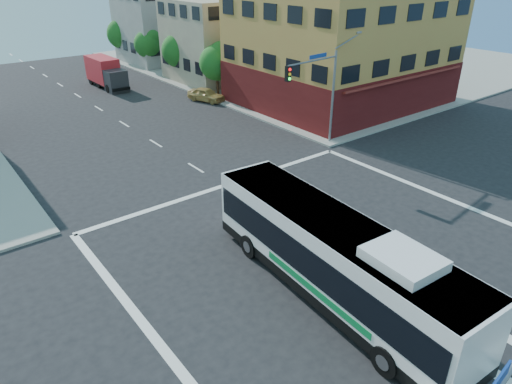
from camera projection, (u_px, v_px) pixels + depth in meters
ground at (335, 253)px, 22.15m from camera, size 120.00×120.00×0.00m
sidewalk_ne at (325, 59)px, 65.94m from camera, size 50.00×50.00×0.15m
corner_building_ne at (343, 41)px, 43.45m from camera, size 18.10×15.44×14.00m
building_east_near at (225, 39)px, 53.34m from camera, size 12.06×10.06×9.00m
building_east_far at (168, 23)px, 62.97m from camera, size 12.06×10.06×10.00m
signal_mast_ne at (319, 83)px, 32.35m from camera, size 7.91×1.13×8.07m
street_tree_a at (218, 61)px, 46.71m from camera, size 3.60×3.60×5.53m
street_tree_b at (179, 48)px, 52.26m from camera, size 3.80×3.80×5.79m
street_tree_c at (148, 42)px, 58.03m from camera, size 3.40×3.40×5.29m
street_tree_d at (122, 32)px, 63.47m from camera, size 4.00×4.00×6.03m
transit_bus at (333, 256)px, 18.60m from camera, size 3.73×13.36×3.91m
box_truck at (106, 73)px, 50.63m from camera, size 2.27×7.15×3.19m
parked_car at (206, 95)px, 45.95m from camera, size 2.87×4.28×1.35m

